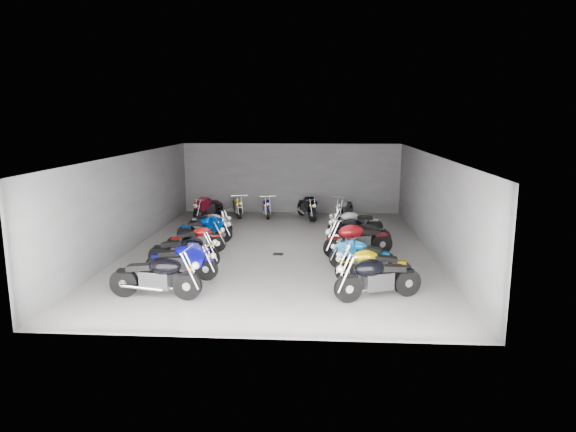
% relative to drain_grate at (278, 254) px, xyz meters
% --- Properties ---
extents(ground, '(14.00, 14.00, 0.00)m').
position_rel_drain_grate_xyz_m(ground, '(0.00, 0.50, -0.01)').
color(ground, gray).
rests_on(ground, ground).
extents(wall_back, '(10.00, 0.10, 3.20)m').
position_rel_drain_grate_xyz_m(wall_back, '(0.00, 7.50, 1.59)').
color(wall_back, slate).
rests_on(wall_back, ground).
extents(wall_left, '(0.10, 14.00, 3.20)m').
position_rel_drain_grate_xyz_m(wall_left, '(-5.00, 0.50, 1.59)').
color(wall_left, slate).
rests_on(wall_left, ground).
extents(wall_right, '(0.10, 14.00, 3.20)m').
position_rel_drain_grate_xyz_m(wall_right, '(5.00, 0.50, 1.59)').
color(wall_right, slate).
rests_on(wall_right, ground).
extents(ceiling, '(10.00, 14.00, 0.04)m').
position_rel_drain_grate_xyz_m(ceiling, '(0.00, 0.50, 3.21)').
color(ceiling, black).
rests_on(ceiling, wall_back).
extents(drain_grate, '(0.32, 0.32, 0.01)m').
position_rel_drain_grate_xyz_m(drain_grate, '(0.00, 0.00, 0.00)').
color(drain_grate, black).
rests_on(drain_grate, ground).
extents(motorcycle_left_a, '(2.34, 0.50, 1.03)m').
position_rel_drain_grate_xyz_m(motorcycle_left_a, '(-2.64, -4.29, 0.56)').
color(motorcycle_left_a, black).
rests_on(motorcycle_left_a, ground).
extents(motorcycle_left_b, '(2.10, 0.50, 0.92)m').
position_rel_drain_grate_xyz_m(motorcycle_left_b, '(-2.43, -2.71, 0.50)').
color(motorcycle_left_b, black).
rests_on(motorcycle_left_b, ground).
extents(motorcycle_left_c, '(2.17, 0.46, 0.95)m').
position_rel_drain_grate_xyz_m(motorcycle_left_c, '(-2.62, -1.73, 0.51)').
color(motorcycle_left_c, black).
rests_on(motorcycle_left_c, ground).
extents(motorcycle_left_d, '(1.91, 0.75, 0.87)m').
position_rel_drain_grate_xyz_m(motorcycle_left_d, '(-2.67, -0.03, 0.47)').
color(motorcycle_left_d, black).
rests_on(motorcycle_left_d, ground).
extents(motorcycle_left_e, '(1.99, 0.38, 0.88)m').
position_rel_drain_grate_xyz_m(motorcycle_left_e, '(-2.72, 1.48, 0.47)').
color(motorcycle_left_e, black).
rests_on(motorcycle_left_e, ground).
extents(motorcycle_left_f, '(1.82, 0.81, 0.84)m').
position_rel_drain_grate_xyz_m(motorcycle_left_f, '(-2.78, 2.63, 0.45)').
color(motorcycle_left_f, black).
rests_on(motorcycle_left_f, ground).
extents(motorcycle_right_a, '(2.20, 0.93, 1.01)m').
position_rel_drain_grate_xyz_m(motorcycle_right_a, '(2.76, -4.02, 0.54)').
color(motorcycle_right_a, black).
rests_on(motorcycle_right_a, ground).
extents(motorcycle_right_b, '(2.08, 0.41, 0.91)m').
position_rel_drain_grate_xyz_m(motorcycle_right_b, '(2.77, -2.78, 0.49)').
color(motorcycle_right_b, black).
rests_on(motorcycle_right_b, ground).
extents(motorcycle_right_c, '(1.92, 0.59, 0.85)m').
position_rel_drain_grate_xyz_m(motorcycle_right_c, '(2.56, -1.60, 0.46)').
color(motorcycle_right_c, black).
rests_on(motorcycle_right_c, ground).
extents(motorcycle_right_d, '(2.26, 0.99, 1.04)m').
position_rel_drain_grate_xyz_m(motorcycle_right_d, '(2.55, -0.13, 0.56)').
color(motorcycle_right_d, black).
rests_on(motorcycle_right_d, ground).
extents(motorcycle_right_e, '(2.19, 0.57, 0.97)m').
position_rel_drain_grate_xyz_m(motorcycle_right_e, '(2.66, 1.11, 0.52)').
color(motorcycle_right_e, black).
rests_on(motorcycle_right_e, ground).
extents(motorcycle_right_f, '(2.10, 0.60, 0.93)m').
position_rel_drain_grate_xyz_m(motorcycle_right_f, '(2.65, 2.77, 0.50)').
color(motorcycle_right_f, black).
rests_on(motorcycle_right_f, ground).
extents(motorcycle_back_a, '(0.94, 1.94, 0.90)m').
position_rel_drain_grate_xyz_m(motorcycle_back_a, '(-3.58, 5.81, 0.49)').
color(motorcycle_back_a, black).
rests_on(motorcycle_back_a, ground).
extents(motorcycle_back_b, '(0.71, 1.87, 0.84)m').
position_rel_drain_grate_xyz_m(motorcycle_back_b, '(-2.35, 6.35, 0.46)').
color(motorcycle_back_b, black).
rests_on(motorcycle_back_b, ground).
extents(motorcycle_back_c, '(0.51, 1.88, 0.83)m').
position_rel_drain_grate_xyz_m(motorcycle_back_c, '(-1.03, 6.32, 0.45)').
color(motorcycle_back_c, black).
rests_on(motorcycle_back_c, ground).
extents(motorcycle_back_d, '(0.89, 2.03, 0.93)m').
position_rel_drain_grate_xyz_m(motorcycle_back_d, '(0.78, 5.99, 0.50)').
color(motorcycle_back_d, black).
rests_on(motorcycle_back_d, ground).
extents(motorcycle_back_e, '(0.81, 1.91, 0.87)m').
position_rel_drain_grate_xyz_m(motorcycle_back_e, '(2.41, 5.98, 0.47)').
color(motorcycle_back_e, black).
rests_on(motorcycle_back_e, ground).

